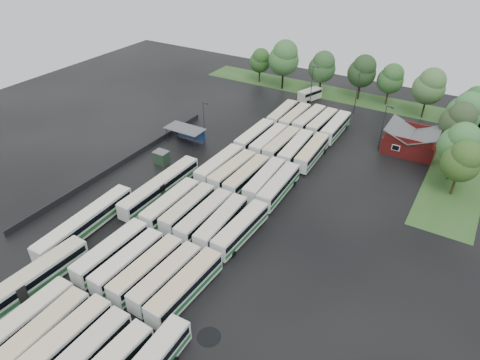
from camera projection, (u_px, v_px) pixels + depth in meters
The scene contains 61 objects.
ground at pixel (190, 225), 67.57m from camera, with size 160.00×160.00×0.00m, color black.
brick_building at pixel (411, 143), 86.89m from camera, with size 10.07×8.60×5.39m.
wash_shed at pixel (186, 130), 89.24m from camera, with size 8.20×4.20×3.58m.
utility_hut at pixel (161, 157), 82.94m from camera, with size 2.70×2.20×2.62m.
grass_strip_north at pixel (343, 95), 113.29m from camera, with size 80.00×10.00×0.01m, color #2C521F.
grass_strip_east at pixel (461, 163), 83.59m from camera, with size 10.00×50.00×0.01m, color #2C521F.
west_fence at pixel (122, 163), 82.63m from camera, with size 0.10×50.00×1.20m, color #2D2D30.
bus_r0c0 at pixel (27, 320), 49.86m from camera, with size 2.58×11.99×3.34m.
bus_r0c1 at pixel (42, 334), 48.19m from camera, with size 2.99×12.36×3.42m.
bus_r0c2 at pixel (63, 343), 47.13m from camera, with size 2.79×12.54×3.48m.
bus_r0c3 at pixel (82, 359), 45.57m from camera, with size 2.68×12.47×3.47m.
bus_r1c0 at pixel (111, 252), 59.60m from camera, with size 2.79×12.39×3.44m.
bus_r1c1 at pixel (128, 262), 58.06m from camera, with size 2.70×11.93×3.31m.
bus_r1c2 at pixel (147, 269), 56.80m from camera, with size 2.89×12.15×3.36m.
bus_r1c3 at pixel (166, 277), 55.59m from camera, with size 2.92×12.03×3.33m.
bus_r1c4 at pixel (186, 287), 54.13m from camera, with size 3.02×12.63×3.49m.
bus_r2c0 at pixel (171, 204), 69.07m from camera, with size 2.73×12.36×3.43m.
bus_r2c1 at pixel (188, 209), 68.16m from camera, with size 2.69×11.95×3.32m.
bus_r2c2 at pixel (204, 216), 66.35m from camera, with size 2.69×12.36×3.44m.
bus_r2c3 at pixel (222, 222), 65.15m from camera, with size 3.10×12.26×3.39m.
bus_r2c4 at pixel (241, 229), 63.84m from camera, with size 2.89×12.28×3.40m.
bus_r3c0 at pixel (220, 165), 79.24m from camera, with size 2.84×12.60×3.50m.
bus_r3c1 at pixel (233, 171), 77.70m from camera, with size 3.04×12.31×3.40m.
bus_r3c2 at pixel (247, 176), 76.22m from camera, with size 2.71×12.16×3.38m.
bus_r3c3 at pixel (265, 180), 75.03m from camera, with size 3.23×12.44×3.43m.
bus_r3c4 at pixel (279, 186), 73.46m from camera, with size 3.10×12.52×3.46m.
bus_r4c0 at pixel (255, 137), 89.01m from camera, with size 2.69×12.55×3.49m.
bus_r4c1 at pixel (269, 141), 87.41m from camera, with size 2.66×12.17×3.38m.
bus_r4c2 at pixel (282, 144), 86.26m from camera, with size 2.69×12.20×3.39m.
bus_r4c3 at pixel (296, 149), 84.54m from camera, with size 3.28×12.71×3.51m.
bus_r4c4 at pixel (312, 152), 83.47m from camera, with size 3.15×12.54×3.46m.
bus_r5c0 at pixel (282, 114), 98.67m from camera, with size 3.03×12.04×3.33m.
bus_r5c1 at pixel (295, 118), 97.10m from camera, with size 2.56×12.01×3.34m.
bus_r5c2 at pixel (309, 120), 96.11m from camera, with size 3.03×12.36×3.42m.
bus_r5c3 at pixel (322, 123), 94.81m from camera, with size 2.82×11.98×3.32m.
bus_r5c4 at pixel (336, 127), 92.87m from camera, with size 2.82×12.42×3.45m.
artic_bus_west_a at pixel (23, 286), 54.20m from camera, with size 3.38×18.51×3.42m.
artic_bus_west_b at pixel (160, 187), 73.35m from camera, with size 2.64×18.28×3.39m.
artic_bus_west_c at pixel (85, 223), 65.07m from camera, with size 3.31×18.27×3.37m.
minibus at pixel (310, 94), 109.64m from camera, with size 4.47×7.01×2.87m.
tree_north_0 at pixel (260, 60), 118.50m from camera, with size 5.86×5.86×9.70m.
tree_north_1 at pixel (284, 58), 112.72m from camera, with size 8.09×8.09×13.41m.
tree_north_2 at pixel (323, 66), 110.18m from camera, with size 7.00×7.00×11.60m.
tree_north_3 at pixel (363, 71), 106.95m from camera, with size 7.10×7.10×11.76m.
tree_north_4 at pixel (391, 78), 104.42m from camera, with size 6.42×6.42×10.63m.
tree_north_5 at pixel (430, 86), 97.37m from camera, with size 7.33×7.33×12.14m.
tree_north_6 at pixel (474, 100), 94.67m from camera, with size 5.72×5.72×9.48m.
tree_east_0 at pixel (462, 161), 70.97m from camera, with size 6.40×6.40×10.60m.
tree_east_1 at pixel (460, 144), 74.74m from camera, with size 6.98×6.98×11.56m.
tree_east_2 at pixel (459, 121), 83.40m from camera, with size 6.70×6.70×11.10m.
tree_east_3 at pixel (466, 111), 86.02m from camera, with size 7.15×7.15×11.85m.
tree_east_4 at pixel (471, 106), 92.98m from camera, with size 5.37×5.37×8.89m.
lamp_post_ne at pixel (384, 125), 85.35m from camera, with size 1.49×0.29×9.66m.
lamp_post_nw at pixel (204, 120), 87.95m from camera, with size 1.42×0.28×9.21m.
lamp_post_back_w at pixel (312, 83), 104.37m from camera, with size 1.56×0.30×10.14m.
lamp_post_back_e at pixel (358, 90), 100.20m from camera, with size 1.57×0.31×10.21m.
puddle_0 at pixel (67, 320), 52.13m from camera, with size 5.09×5.09×0.01m, color black.
puddle_1 at pixel (132, 331), 50.80m from camera, with size 3.65×3.65×0.01m, color black.
puddle_2 at pixel (164, 212), 70.36m from camera, with size 4.60×4.60×0.01m, color black.
puddle_3 at pixel (206, 246), 63.43m from camera, with size 5.17×5.17×0.01m, color black.
puddle_4 at pixel (209, 337), 50.09m from camera, with size 2.90×2.90×0.01m, color black.
Camera 1 is at (34.10, -41.18, 42.67)m, focal length 32.00 mm.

